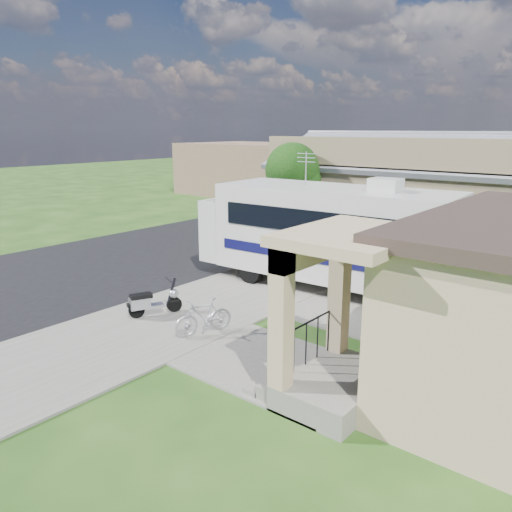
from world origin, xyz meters
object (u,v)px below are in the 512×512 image
Objects in this scene: pickup_truck at (294,211)px; bicycle at (204,319)px; shrub at (432,288)px; scooter at (151,302)px; motorhome at (325,232)px; van at (361,194)px; garden_hose at (323,364)px.

bicycle is at bearing 108.45° from pickup_truck.
shrub is 7.43m from scooter.
motorhome reaches higher than van.
motorhome is 5.89× the size of scooter.
motorhome reaches higher than garden_hose.
bicycle is 0.24× the size of pickup_truck.
bicycle is 3.34m from garden_hose.
scooter is 0.96× the size of bicycle.
scooter is at bearing -175.22° from garden_hose.
scooter is 5.38m from garden_hose.
shrub is 21.88m from van.
garden_hose is (3.15, -5.03, -1.79)m from motorhome.
pickup_truck reaches higher than scooter.
bicycle is 3.76× the size of garden_hose.
scooter is at bearing 100.94° from pickup_truck.
pickup_truck is (-11.39, 10.54, -0.68)m from shrub.
van reaches higher than pickup_truck.
motorhome is 1.36× the size of pickup_truck.
van is (-6.92, 21.34, 0.51)m from bicycle.
shrub is 3.15m from garden_hose.
pickup_truck is at bearing 137.21° from shrub.
scooter is at bearing -79.57° from van.
van reaches higher than scooter.
pickup_truck is (-4.61, 13.38, 0.43)m from scooter.
shrub reaches higher than scooter.
pickup_truck reaches higher than garden_hose.
motorhome is 21.22× the size of garden_hose.
motorhome is at bearing 122.07° from garden_hose.
van is at bearing 128.26° from bicycle.
shrub is 0.46× the size of van.
pickup_truck is 15.58× the size of garden_hose.
bicycle is 22.44m from van.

